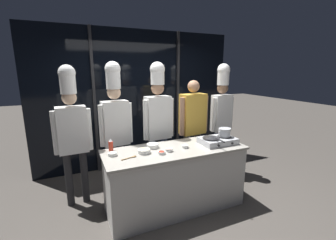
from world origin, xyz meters
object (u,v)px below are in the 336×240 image
at_px(frying_pan, 211,137).
at_px(stock_pot, 225,132).
at_px(person_guest, 193,121).
at_px(chef_pastry, 222,108).
at_px(prep_bowl_bean_sprouts, 112,154).
at_px(prep_bowl_shrimp, 169,150).
at_px(chef_head, 72,126).
at_px(prep_bowl_rice, 185,146).
at_px(squeeze_bottle_chili, 111,145).
at_px(prep_bowl_chili_flakes, 162,153).
at_px(portable_stove, 218,140).
at_px(chef_line, 158,115).
at_px(prep_bowl_ginger, 144,151).
at_px(serving_spoon_slotted, 132,157).
at_px(prep_bowl_garlic, 153,145).
at_px(chef_sous, 115,118).

relative_size(frying_pan, stock_pot, 2.10).
xyz_separation_m(person_guest, chef_pastry, (0.62, 0.03, 0.17)).
bearing_deg(prep_bowl_bean_sprouts, prep_bowl_shrimp, -11.98).
bearing_deg(stock_pot, person_guest, 99.70).
height_order(chef_head, chef_pastry, chef_pastry).
bearing_deg(chef_head, prep_bowl_bean_sprouts, 124.55).
relative_size(prep_bowl_shrimp, prep_bowl_rice, 1.04).
height_order(squeeze_bottle_chili, prep_bowl_chili_flakes, squeeze_bottle_chili).
xyz_separation_m(prep_bowl_bean_sprouts, prep_bowl_rice, (0.97, -0.11, 0.00)).
relative_size(portable_stove, chef_line, 0.25).
bearing_deg(chef_head, prep_bowl_rice, 151.33).
xyz_separation_m(prep_bowl_chili_flakes, person_guest, (0.90, 0.79, 0.17)).
bearing_deg(prep_bowl_ginger, portable_stove, -2.97).
relative_size(prep_bowl_rice, chef_pastry, 0.05).
bearing_deg(chef_head, portable_stove, 157.21).
distance_m(prep_bowl_chili_flakes, prep_bowl_rice, 0.39).
bearing_deg(prep_bowl_chili_flakes, chef_pastry, 28.22).
distance_m(chef_line, person_guest, 0.67).
bearing_deg(stock_pot, prep_bowl_ginger, 177.32).
relative_size(serving_spoon_slotted, chef_pastry, 0.10).
bearing_deg(prep_bowl_rice, chef_pastry, 32.70).
distance_m(prep_bowl_bean_sprouts, person_guest, 1.61).
bearing_deg(chef_pastry, prep_bowl_bean_sprouts, 12.32).
bearing_deg(squeeze_bottle_chili, prep_bowl_ginger, -34.70).
xyz_separation_m(serving_spoon_slotted, chef_head, (-0.64, 0.73, 0.29)).
height_order(prep_bowl_ginger, serving_spoon_slotted, prep_bowl_ginger).
bearing_deg(chef_line, prep_bowl_rice, 95.88).
bearing_deg(prep_bowl_garlic, chef_line, 61.38).
height_order(prep_bowl_chili_flakes, chef_line, chef_line).
bearing_deg(prep_bowl_ginger, prep_bowl_garlic, 40.91).
bearing_deg(chef_head, prep_bowl_chili_flakes, 140.23).
height_order(portable_stove, frying_pan, frying_pan).
bearing_deg(prep_bowl_shrimp, chef_head, 147.74).
bearing_deg(chef_sous, prep_bowl_bean_sprouts, 68.09).
bearing_deg(chef_sous, chef_pastry, 173.91).
bearing_deg(portable_stove, person_guest, 90.54).
xyz_separation_m(stock_pot, prep_bowl_garlic, (-1.05, 0.21, -0.13)).
xyz_separation_m(frying_pan, prep_bowl_bean_sprouts, (-1.38, 0.14, -0.09)).
relative_size(portable_stove, serving_spoon_slotted, 2.47).
distance_m(frying_pan, chef_pastry, 1.08).
distance_m(stock_pot, chef_line, 1.07).
xyz_separation_m(frying_pan, chef_pastry, (0.73, 0.76, 0.25)).
relative_size(prep_bowl_chili_flakes, chef_line, 0.05).
xyz_separation_m(squeeze_bottle_chili, chef_line, (0.83, 0.40, 0.27)).
relative_size(chef_sous, chef_pastry, 1.01).
xyz_separation_m(chef_sous, person_guest, (1.32, -0.02, -0.16)).
relative_size(prep_bowl_garlic, prep_bowl_rice, 1.80).
relative_size(prep_bowl_garlic, chef_head, 0.08).
relative_size(prep_bowl_shrimp, chef_head, 0.05).
bearing_deg(frying_pan, stock_pot, 1.25).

